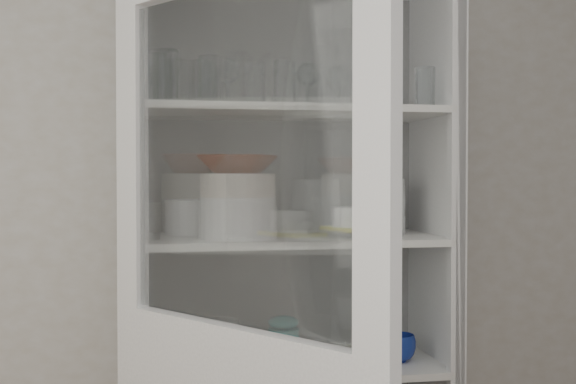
# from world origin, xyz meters

# --- Properties ---
(wall_back) EXTENTS (3.60, 0.02, 2.60)m
(wall_back) POSITION_xyz_m (0.00, 1.50, 1.30)
(wall_back) COLOR #AEA79A
(wall_back) RESTS_ON ground
(pantry_cabinet) EXTENTS (1.00, 0.45, 2.10)m
(pantry_cabinet) POSITION_xyz_m (0.20, 1.34, 0.94)
(pantry_cabinet) COLOR silver
(pantry_cabinet) RESTS_ON floor
(tumbler_0) EXTENTS (0.08, 0.08, 0.14)m
(tumbler_0) POSITION_xyz_m (-0.21, 1.11, 1.73)
(tumbler_0) COLOR silver
(tumbler_0) RESTS_ON shelf_glass
(tumbler_1) EXTENTS (0.08, 0.08, 0.16)m
(tumbler_1) POSITION_xyz_m (-0.18, 1.15, 1.74)
(tumbler_1) COLOR silver
(tumbler_1) RESTS_ON shelf_glass
(tumbler_2) EXTENTS (0.08, 0.08, 0.13)m
(tumbler_2) POSITION_xyz_m (0.08, 1.17, 1.72)
(tumbler_2) COLOR silver
(tumbler_2) RESTS_ON shelf_glass
(tumbler_3) EXTENTS (0.07, 0.07, 0.13)m
(tumbler_3) POSITION_xyz_m (0.17, 1.15, 1.73)
(tumbler_3) COLOR silver
(tumbler_3) RESTS_ON shelf_glass
(tumbler_4) EXTENTS (0.09, 0.09, 0.14)m
(tumbler_4) POSITION_xyz_m (0.41, 1.15, 1.73)
(tumbler_4) COLOR silver
(tumbler_4) RESTS_ON shelf_glass
(tumbler_5) EXTENTS (0.08, 0.08, 0.16)m
(tumbler_5) POSITION_xyz_m (0.50, 1.17, 1.74)
(tumbler_5) COLOR silver
(tumbler_5) RESTS_ON shelf_glass
(tumbler_6) EXTENTS (0.07, 0.07, 0.13)m
(tumbler_6) POSITION_xyz_m (0.61, 1.16, 1.72)
(tumbler_6) COLOR silver
(tumbler_6) RESTS_ON shelf_glass
(tumbler_7) EXTENTS (0.09, 0.09, 0.14)m
(tumbler_7) POSITION_xyz_m (-0.07, 1.24, 1.73)
(tumbler_7) COLOR silver
(tumbler_7) RESTS_ON shelf_glass
(tumbler_8) EXTENTS (0.09, 0.09, 0.14)m
(tumbler_8) POSITION_xyz_m (-0.14, 1.24, 1.73)
(tumbler_8) COLOR silver
(tumbler_8) RESTS_ON shelf_glass
(tumbler_9) EXTENTS (0.10, 0.10, 0.16)m
(tumbler_9) POSITION_xyz_m (-0.05, 1.25, 1.74)
(tumbler_9) COLOR silver
(tumbler_9) RESTS_ON shelf_glass
(goblet_0) EXTENTS (0.07, 0.07, 0.15)m
(goblet_0) POSITION_xyz_m (-0.21, 1.35, 1.74)
(goblet_0) COLOR silver
(goblet_0) RESTS_ON shelf_glass
(goblet_1) EXTENTS (0.09, 0.09, 0.19)m
(goblet_1) POSITION_xyz_m (0.02, 1.38, 1.76)
(goblet_1) COLOR silver
(goblet_1) RESTS_ON shelf_glass
(goblet_2) EXTENTS (0.08, 0.08, 0.18)m
(goblet_2) POSITION_xyz_m (0.28, 1.35, 1.75)
(goblet_2) COLOR silver
(goblet_2) RESTS_ON shelf_glass
(goblet_3) EXTENTS (0.08, 0.08, 0.17)m
(goblet_3) POSITION_xyz_m (0.38, 1.36, 1.75)
(goblet_3) COLOR silver
(goblet_3) RESTS_ON shelf_glass
(plate_stack_front) EXTENTS (0.24, 0.24, 0.13)m
(plate_stack_front) POSITION_xyz_m (0.03, 1.20, 1.32)
(plate_stack_front) COLOR white
(plate_stack_front) RESTS_ON shelf_plates
(plate_stack_back) EXTENTS (0.19, 0.19, 0.11)m
(plate_stack_back) POSITION_xyz_m (-0.09, 1.39, 1.32)
(plate_stack_back) COLOR white
(plate_stack_back) RESTS_ON shelf_plates
(cream_bowl) EXTENTS (0.30, 0.30, 0.07)m
(cream_bowl) POSITION_xyz_m (0.03, 1.20, 1.42)
(cream_bowl) COLOR beige
(cream_bowl) RESTS_ON plate_stack_front
(terracotta_bowl) EXTENTS (0.30, 0.30, 0.06)m
(terracotta_bowl) POSITION_xyz_m (0.03, 1.20, 1.49)
(terracotta_bowl) COLOR #5A2412
(terracotta_bowl) RESTS_ON cream_bowl
(glass_platter) EXTENTS (0.32, 0.32, 0.02)m
(glass_platter) POSITION_xyz_m (0.41, 1.24, 1.27)
(glass_platter) COLOR silver
(glass_platter) RESTS_ON shelf_plates
(yellow_trivet) EXTENTS (0.20, 0.20, 0.01)m
(yellow_trivet) POSITION_xyz_m (0.41, 1.24, 1.28)
(yellow_trivet) COLOR yellow
(yellow_trivet) RESTS_ON glass_platter
(white_ramekin) EXTENTS (0.18, 0.18, 0.06)m
(white_ramekin) POSITION_xyz_m (0.41, 1.24, 1.32)
(white_ramekin) COLOR white
(white_ramekin) RESTS_ON yellow_trivet
(grey_bowl_stack) EXTENTS (0.15, 0.15, 0.18)m
(grey_bowl_stack) POSITION_xyz_m (0.51, 1.29, 1.35)
(grey_bowl_stack) COLOR beige
(grey_bowl_stack) RESTS_ON shelf_plates
(mug_blue) EXTENTS (0.14, 0.14, 0.09)m
(mug_blue) POSITION_xyz_m (0.55, 1.21, 0.90)
(mug_blue) COLOR navy
(mug_blue) RESTS_ON shelf_mugs
(mug_teal) EXTENTS (0.13, 0.13, 0.09)m
(mug_teal) POSITION_xyz_m (0.48, 1.30, 0.91)
(mug_teal) COLOR #1B8078
(mug_teal) RESTS_ON shelf_mugs
(mug_white) EXTENTS (0.13, 0.13, 0.09)m
(mug_white) POSITION_xyz_m (0.44, 1.18, 0.91)
(mug_white) COLOR white
(mug_white) RESTS_ON shelf_mugs
(teal_jar) EXTENTS (0.10, 0.10, 0.12)m
(teal_jar) POSITION_xyz_m (0.19, 1.30, 0.92)
(teal_jar) COLOR #1B8078
(teal_jar) RESTS_ON shelf_mugs
(measuring_cups) EXTENTS (0.10, 0.10, 0.04)m
(measuring_cups) POSITION_xyz_m (-0.02, 1.21, 0.88)
(measuring_cups) COLOR #BCBCBF
(measuring_cups) RESTS_ON shelf_mugs
(white_canister) EXTENTS (0.14, 0.14, 0.14)m
(white_canister) POSITION_xyz_m (-0.01, 1.28, 0.93)
(white_canister) COLOR white
(white_canister) RESTS_ON shelf_mugs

